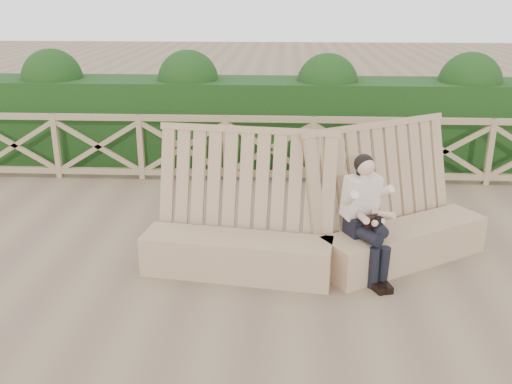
{
  "coord_description": "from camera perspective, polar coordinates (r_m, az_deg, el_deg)",
  "views": [
    {
      "loc": [
        0.26,
        -5.58,
        3.04
      ],
      "look_at": [
        -0.05,
        0.4,
        0.9
      ],
      "focal_mm": 40.0,
      "sensor_mm": 36.0,
      "label": 1
    }
  ],
  "objects": [
    {
      "name": "ground",
      "position": [
        6.36,
        0.26,
        -8.88
      ],
      "size": [
        60.0,
        60.0,
        0.0
      ],
      "primitive_type": "plane",
      "color": "brown",
      "rests_on": "ground"
    },
    {
      "name": "bench",
      "position": [
        6.59,
        6.55,
        -4.12
      ],
      "size": [
        4.04,
        1.79,
        1.59
      ],
      "rotation": [
        0.0,
        0.0,
        0.18
      ],
      "color": "#9D7F5A",
      "rests_on": "ground"
    },
    {
      "name": "woman",
      "position": [
        6.35,
        10.94,
        -1.96
      ],
      "size": [
        0.57,
        0.85,
        1.37
      ],
      "rotation": [
        0.0,
        0.0,
        0.47
      ],
      "color": "black",
      "rests_on": "ground"
    },
    {
      "name": "guardrail",
      "position": [
        9.42,
        1.29,
        4.35
      ],
      "size": [
        10.1,
        0.09,
        1.1
      ],
      "color": "#7D6248",
      "rests_on": "ground"
    },
    {
      "name": "hedge",
      "position": [
        10.54,
        1.5,
        7.1
      ],
      "size": [
        12.0,
        1.2,
        1.5
      ],
      "primitive_type": "cube",
      "color": "black",
      "rests_on": "ground"
    }
  ]
}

